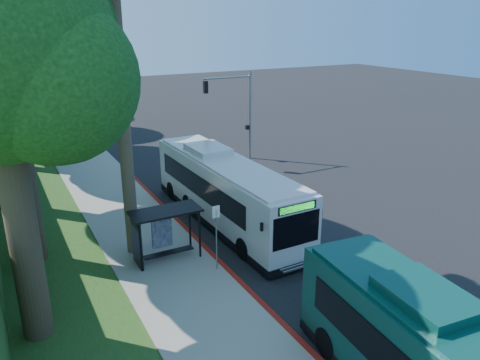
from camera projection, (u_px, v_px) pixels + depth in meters
ground at (262, 211)px, 27.73m from camera, size 140.00×140.00×0.00m
sidewalk at (143, 236)px, 24.43m from camera, size 4.50×70.00×0.12m
red_curb at (215, 258)px, 22.14m from camera, size 0.25×30.00×0.13m
grass_verge at (16, 223)px, 26.03m from camera, size 8.00×70.00×0.06m
bus_shelter at (160, 225)px, 21.50m from camera, size 3.20×1.51×2.55m
stop_sign_pole at (216, 229)px, 20.47m from camera, size 0.35×0.06×3.17m
traffic_signal_pole at (239, 105)px, 36.29m from camera, size 4.10×0.30×7.00m
tree_5 at (5, 35)px, 53.34m from camera, size 7.35×7.00×12.86m
white_bus at (225, 190)px, 25.72m from camera, size 3.05×13.11×3.89m
pickup at (233, 179)px, 31.14m from camera, size 3.44×5.51×1.42m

